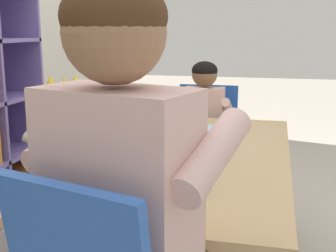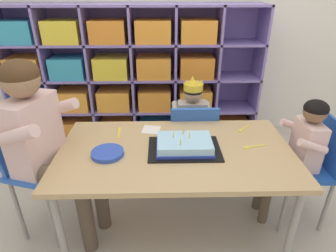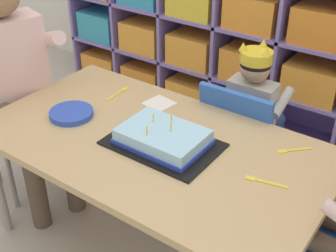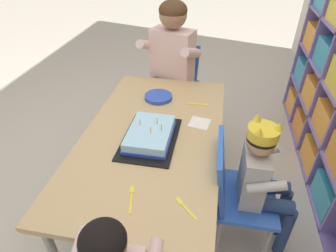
% 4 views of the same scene
% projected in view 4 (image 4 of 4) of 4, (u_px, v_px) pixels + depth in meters
% --- Properties ---
extents(ground, '(16.00, 16.00, 0.00)m').
position_uv_depth(ground, '(155.00, 201.00, 1.87)').
color(ground, '#BCB2A3').
extents(activity_table, '(1.34, 0.74, 0.56)m').
position_uv_depth(activity_table, '(153.00, 140.00, 1.57)').
color(activity_table, tan).
rests_on(activity_table, ground).
extents(classroom_chair_blue, '(0.37, 0.33, 0.65)m').
position_uv_depth(classroom_chair_blue, '(235.00, 189.00, 1.46)').
color(classroom_chair_blue, blue).
rests_on(classroom_chair_blue, ground).
extents(child_with_crown, '(0.30, 0.31, 0.81)m').
position_uv_depth(child_with_crown, '(262.00, 175.00, 1.37)').
color(child_with_crown, '#B2ADA3').
rests_on(child_with_crown, ground).
extents(classroom_chair_adult_side, '(0.38, 0.40, 0.75)m').
position_uv_depth(classroom_chair_adult_side, '(175.00, 81.00, 2.25)').
color(classroom_chair_adult_side, blue).
rests_on(classroom_chair_adult_side, ground).
extents(adult_helper_seated, '(0.47, 0.46, 1.09)m').
position_uv_depth(adult_helper_seated, '(169.00, 61.00, 2.05)').
color(adult_helper_seated, beige).
rests_on(adult_helper_seated, ground).
extents(birthday_cake_on_tray, '(0.41, 0.28, 0.10)m').
position_uv_depth(birthday_cake_on_tray, '(149.00, 135.00, 1.49)').
color(birthday_cake_on_tray, black).
rests_on(birthday_cake_on_tray, activity_table).
extents(paper_plate_stack, '(0.18, 0.18, 0.02)m').
position_uv_depth(paper_plate_stack, '(158.00, 97.00, 1.85)').
color(paper_plate_stack, blue).
rests_on(paper_plate_stack, activity_table).
extents(paper_napkin_square, '(0.13, 0.13, 0.00)m').
position_uv_depth(paper_napkin_square, '(200.00, 123.00, 1.63)').
color(paper_napkin_square, white).
rests_on(paper_napkin_square, activity_table).
extents(fork_beside_plate_stack, '(0.02, 0.14, 0.00)m').
position_uv_depth(fork_beside_plate_stack, '(198.00, 104.00, 1.79)').
color(fork_beside_plate_stack, yellow).
rests_on(fork_beside_plate_stack, activity_table).
extents(fork_by_napkin, '(0.14, 0.05, 0.00)m').
position_uv_depth(fork_by_napkin, '(131.00, 198.00, 1.18)').
color(fork_by_napkin, yellow).
rests_on(fork_by_napkin, activity_table).
extents(fork_scattered_mid_table, '(0.10, 0.10, 0.00)m').
position_uv_depth(fork_scattered_mid_table, '(185.00, 207.00, 1.14)').
color(fork_scattered_mid_table, yellow).
rests_on(fork_scattered_mid_table, activity_table).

